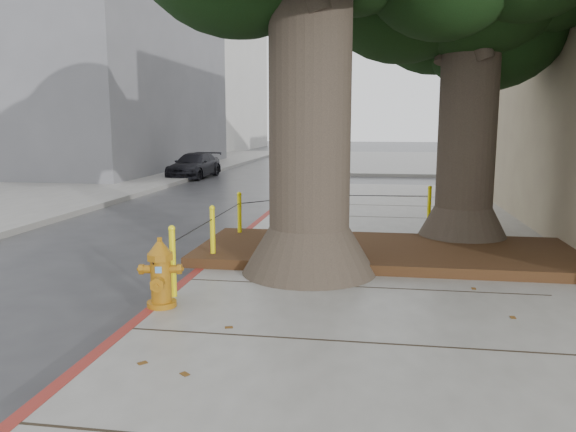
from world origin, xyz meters
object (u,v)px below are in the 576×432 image
(car_silver, at_px, (510,167))
(car_dark, at_px, (194,165))
(fire_hydrant, at_px, (161,273))
(car_red, at_px, (546,166))

(car_silver, height_order, car_dark, car_silver)
(car_silver, bearing_deg, car_dark, 85.86)
(fire_hydrant, bearing_deg, car_dark, 96.79)
(car_silver, xyz_separation_m, car_dark, (-13.39, -0.16, -0.06))
(car_silver, bearing_deg, car_red, -57.04)
(car_silver, height_order, car_red, car_silver)
(car_dark, bearing_deg, fire_hydrant, -69.21)
(fire_hydrant, bearing_deg, car_red, 52.71)
(car_dark, bearing_deg, car_red, 9.54)
(fire_hydrant, relative_size, car_silver, 0.24)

